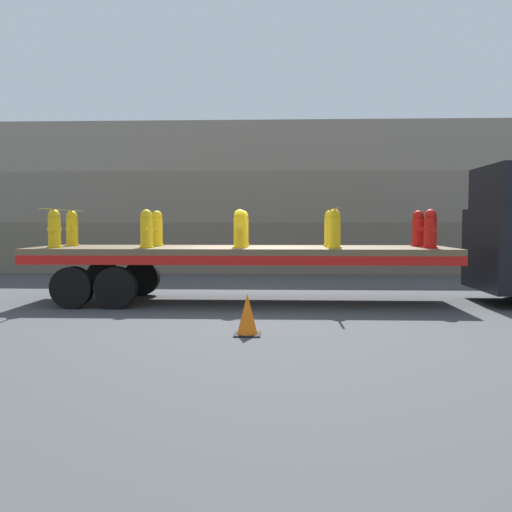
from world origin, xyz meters
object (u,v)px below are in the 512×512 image
at_px(fire_hydrant_yellow_near_2, 240,229).
at_px(fire_hydrant_yellow_near_3, 334,229).
at_px(fire_hydrant_yellow_far_3, 330,229).
at_px(fire_hydrant_red_near_4, 430,229).
at_px(fire_hydrant_red_far_4, 418,229).
at_px(traffic_cone, 247,315).
at_px(flatbed_trailer, 213,257).
at_px(fire_hydrant_yellow_far_1, 157,229).
at_px(fire_hydrant_yellow_near_1, 146,229).
at_px(fire_hydrant_yellow_near_0, 54,229).
at_px(fire_hydrant_yellow_far_0, 72,229).
at_px(fire_hydrant_yellow_far_2, 243,229).

xyz_separation_m(fire_hydrant_yellow_near_2, fire_hydrant_yellow_near_3, (2.11, 0.00, 0.00)).
height_order(fire_hydrant_yellow_far_3, fire_hydrant_red_near_4, same).
height_order(fire_hydrant_red_far_4, traffic_cone, fire_hydrant_red_far_4).
relative_size(fire_hydrant_yellow_far_3, traffic_cone, 1.25).
bearing_deg(fire_hydrant_yellow_far_3, fire_hydrant_red_far_4, 0.00).
distance_m(flatbed_trailer, fire_hydrant_yellow_far_1, 1.68).
bearing_deg(fire_hydrant_yellow_near_1, flatbed_trailer, 20.92).
xyz_separation_m(fire_hydrant_yellow_near_1, fire_hydrant_red_far_4, (6.33, 1.10, 0.00)).
bearing_deg(fire_hydrant_red_near_4, fire_hydrant_yellow_near_0, 180.00).
bearing_deg(fire_hydrant_yellow_far_1, fire_hydrant_red_far_4, 0.00).
relative_size(fire_hydrant_yellow_far_0, traffic_cone, 1.25).
height_order(fire_hydrant_yellow_far_0, fire_hydrant_yellow_near_1, same).
xyz_separation_m(fire_hydrant_yellow_near_0, fire_hydrant_red_far_4, (8.44, 1.10, 0.00)).
bearing_deg(fire_hydrant_yellow_near_3, fire_hydrant_yellow_near_2, 180.00).
distance_m(fire_hydrant_yellow_near_1, fire_hydrant_red_far_4, 6.42).
bearing_deg(fire_hydrant_yellow_near_3, fire_hydrant_yellow_far_1, 165.35).
xyz_separation_m(fire_hydrant_yellow_near_0, fire_hydrant_yellow_near_2, (4.22, 0.00, 0.00)).
height_order(fire_hydrant_yellow_near_2, fire_hydrant_yellow_far_2, same).
distance_m(fire_hydrant_yellow_far_0, fire_hydrant_yellow_far_2, 4.22).
bearing_deg(fire_hydrant_yellow_near_3, fire_hydrant_red_near_4, 0.00).
distance_m(fire_hydrant_yellow_near_3, fire_hydrant_red_near_4, 2.11).
distance_m(fire_hydrant_yellow_near_2, fire_hydrant_yellow_far_3, 2.38).
height_order(fire_hydrant_yellow_far_0, fire_hydrant_yellow_near_2, same).
bearing_deg(fire_hydrant_yellow_near_3, fire_hydrant_yellow_far_0, 170.12).
bearing_deg(fire_hydrant_yellow_far_2, fire_hydrant_red_far_4, 0.00).
height_order(fire_hydrant_yellow_near_2, fire_hydrant_red_near_4, same).
xyz_separation_m(flatbed_trailer, fire_hydrant_yellow_near_3, (2.78, -0.55, 0.66)).
distance_m(flatbed_trailer, fire_hydrant_red_near_4, 4.96).
bearing_deg(fire_hydrant_red_far_4, fire_hydrant_yellow_far_3, 180.00).
bearing_deg(traffic_cone, fire_hydrant_yellow_near_2, 96.00).
bearing_deg(fire_hydrant_yellow_far_1, fire_hydrant_yellow_near_1, -90.00).
relative_size(fire_hydrant_yellow_far_1, traffic_cone, 1.25).
bearing_deg(fire_hydrant_yellow_far_1, flatbed_trailer, -20.92).
relative_size(fire_hydrant_yellow_near_3, fire_hydrant_red_near_4, 1.00).
relative_size(fire_hydrant_yellow_near_1, traffic_cone, 1.25).
relative_size(fire_hydrant_yellow_near_2, fire_hydrant_red_far_4, 1.00).
relative_size(fire_hydrant_yellow_near_2, fire_hydrant_yellow_near_3, 1.00).
relative_size(fire_hydrant_yellow_near_0, fire_hydrant_red_near_4, 1.00).
relative_size(fire_hydrant_yellow_far_1, fire_hydrant_yellow_far_3, 1.00).
xyz_separation_m(fire_hydrant_yellow_far_0, fire_hydrant_yellow_near_1, (2.11, -1.10, 0.00)).
xyz_separation_m(fire_hydrant_yellow_near_3, traffic_cone, (-1.75, -3.45, -1.38)).
bearing_deg(flatbed_trailer, fire_hydrant_yellow_far_1, 159.08).
relative_size(fire_hydrant_yellow_near_0, fire_hydrant_yellow_far_2, 1.00).
distance_m(fire_hydrant_yellow_far_0, fire_hydrant_yellow_near_1, 2.38).
distance_m(flatbed_trailer, fire_hydrant_yellow_far_0, 3.65).
relative_size(fire_hydrant_yellow_far_1, fire_hydrant_yellow_far_2, 1.00).
height_order(fire_hydrant_yellow_near_0, fire_hydrant_yellow_near_3, same).
bearing_deg(fire_hydrant_yellow_near_1, fire_hydrant_yellow_far_1, 90.00).
xyz_separation_m(fire_hydrant_yellow_near_1, traffic_cone, (2.47, -3.45, -1.38)).
relative_size(fire_hydrant_yellow_near_1, fire_hydrant_red_near_4, 1.00).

